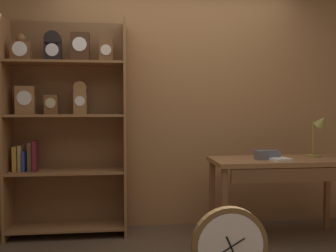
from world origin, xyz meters
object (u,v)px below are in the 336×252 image
bookshelf (64,121)px  toolbox_small (267,155)px  workbench (282,169)px  open_repair_manual (278,159)px  desk_lamp (320,129)px  round_clock_large (230,247)px

bookshelf → toolbox_small: (1.91, -0.42, -0.31)m
workbench → toolbox_small: bearing=-175.6°
bookshelf → open_repair_manual: bearing=-13.6°
bookshelf → desk_lamp: 2.49m
bookshelf → open_repair_manual: bookshelf is taller
workbench → desk_lamp: desk_lamp is taller
toolbox_small → round_clock_large: toolbox_small is taller
desk_lamp → toolbox_small: desk_lamp is taller
workbench → round_clock_large: size_ratio=2.28×
bookshelf → toolbox_small: size_ratio=9.62×
desk_lamp → toolbox_small: size_ratio=1.95×
workbench → open_repair_manual: bearing=-130.9°
desk_lamp → bookshelf: bearing=172.4°
workbench → desk_lamp: (0.41, 0.08, 0.37)m
bookshelf → workbench: (2.06, -0.40, -0.45)m
open_repair_manual → round_clock_large: (-0.69, -0.81, -0.49)m
round_clock_large → workbench: bearing=49.7°
desk_lamp → open_repair_manual: desk_lamp is taller
desk_lamp → toolbox_small: (-0.56, -0.09, -0.23)m
desk_lamp → round_clock_large: 1.69m
bookshelf → workbench: 2.14m
workbench → toolbox_small: (-0.15, -0.01, 0.14)m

